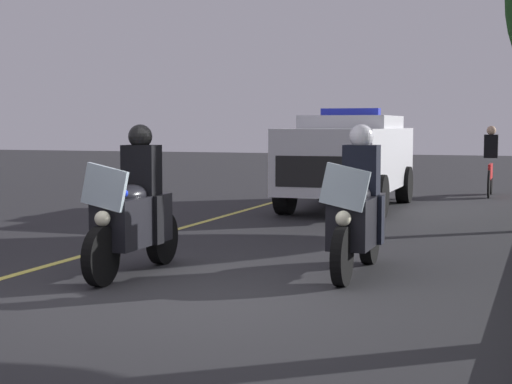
# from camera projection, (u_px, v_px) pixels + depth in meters

# --- Properties ---
(ground_plane) EXTENTS (80.00, 80.00, 0.00)m
(ground_plane) POSITION_uv_depth(u_px,v_px,m) (189.00, 297.00, 8.17)
(ground_plane) COLOR #28282B
(police_motorcycle_lead_left) EXTENTS (2.14, 0.56, 1.72)m
(police_motorcycle_lead_left) POSITION_uv_depth(u_px,v_px,m) (134.00, 214.00, 9.38)
(police_motorcycle_lead_left) COLOR black
(police_motorcycle_lead_left) RESTS_ON ground
(police_motorcycle_lead_right) EXTENTS (2.14, 0.56, 1.72)m
(police_motorcycle_lead_right) POSITION_uv_depth(u_px,v_px,m) (357.00, 214.00, 9.39)
(police_motorcycle_lead_right) COLOR black
(police_motorcycle_lead_right) RESTS_ON ground
(police_suv) EXTENTS (4.93, 2.13, 2.05)m
(police_suv) POSITION_uv_depth(u_px,v_px,m) (349.00, 156.00, 16.85)
(police_suv) COLOR silver
(police_suv) RESTS_ON ground
(cyclist_background) EXTENTS (1.76, 0.32, 1.69)m
(cyclist_background) POSITION_uv_depth(u_px,v_px,m) (491.00, 161.00, 19.66)
(cyclist_background) COLOR black
(cyclist_background) RESTS_ON ground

